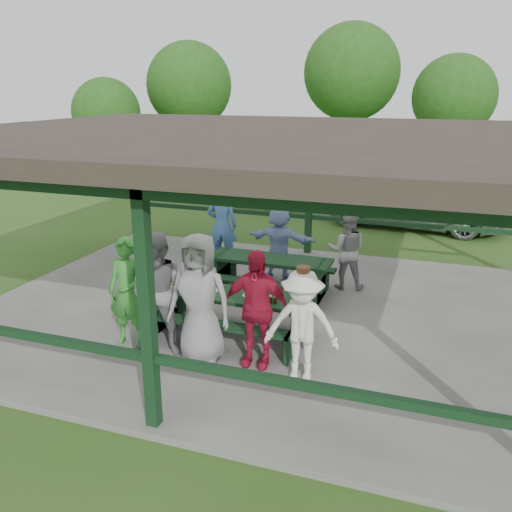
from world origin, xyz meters
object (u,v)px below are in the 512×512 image
at_px(spectator_lblue, 279,242).
at_px(contestant_green, 128,292).
at_px(pickup_truck, 418,202).
at_px(picnic_table_near, 229,308).
at_px(contestant_white_fedora, 302,325).
at_px(picnic_table_far, 270,271).
at_px(spectator_blue, 222,225).
at_px(farm_trailer, 266,189).
at_px(contestant_grey_left, 160,295).
at_px(contestant_grey_mid, 200,299).
at_px(spectator_grey, 347,250).
at_px(contestant_red, 256,308).

bearing_deg(spectator_lblue, contestant_green, 75.57).
bearing_deg(pickup_truck, picnic_table_near, 171.78).
bearing_deg(spectator_lblue, contestant_white_fedora, 115.94).
xyz_separation_m(picnic_table_far, pickup_truck, (2.36, 7.09, 0.14)).
distance_m(picnic_table_near, spectator_blue, 3.74).
distance_m(contestant_white_fedora, farm_trailer, 11.94).
bearing_deg(contestant_grey_left, pickup_truck, 65.11).
xyz_separation_m(picnic_table_far, contestant_grey_mid, (-0.14, -2.93, 0.52)).
xyz_separation_m(picnic_table_far, contestant_white_fedora, (1.41, -2.94, 0.34)).
xyz_separation_m(contestant_green, contestant_white_fedora, (2.84, -0.14, -0.07)).
bearing_deg(contestant_green, pickup_truck, 62.78).
xyz_separation_m(spectator_grey, pickup_truck, (1.01, 6.23, -0.18)).
bearing_deg(farm_trailer, contestant_white_fedora, -60.56).
xyz_separation_m(contestant_red, spectator_lblue, (-0.79, 3.75, -0.08)).
distance_m(contestant_white_fedora, spectator_lblue, 4.21).
height_order(contestant_grey_left, spectator_blue, contestant_grey_left).
relative_size(picnic_table_near, contestant_grey_mid, 1.37).
height_order(picnic_table_near, contestant_red, contestant_red).
relative_size(spectator_grey, pickup_truck, 0.31).
height_order(contestant_red, spectator_blue, spectator_blue).
bearing_deg(spectator_lblue, picnic_table_far, 101.32).
distance_m(contestant_red, farm_trailer, 11.54).
xyz_separation_m(picnic_table_far, contestant_red, (0.68, -2.76, 0.42)).
relative_size(contestant_white_fedora, spectator_lblue, 1.03).
relative_size(contestant_grey_mid, pickup_truck, 0.38).
distance_m(contestant_grey_mid, farm_trailer, 11.49).
height_order(contestant_green, pickup_truck, contestant_green).
height_order(picnic_table_near, picnic_table_far, same).
distance_m(contestant_green, pickup_truck, 10.59).
bearing_deg(pickup_truck, contestant_grey_left, 169.17).
relative_size(contestant_grey_mid, contestant_white_fedora, 1.19).
distance_m(picnic_table_far, pickup_truck, 7.47).
relative_size(contestant_white_fedora, pickup_truck, 0.32).
bearing_deg(contestant_white_fedora, contestant_red, 159.60).
bearing_deg(spectator_grey, contestant_grey_mid, 60.02).
height_order(picnic_table_far, contestant_grey_mid, contestant_grey_mid).
bearing_deg(contestant_green, contestant_white_fedora, -9.04).
bearing_deg(spectator_blue, picnic_table_near, 105.35).
bearing_deg(picnic_table_near, contestant_red, -46.40).
relative_size(contestant_grey_mid, farm_trailer, 0.56).
xyz_separation_m(contestant_green, spectator_grey, (2.77, 3.65, -0.08)).
relative_size(spectator_lblue, spectator_grey, 1.01).
height_order(spectator_blue, spectator_grey, spectator_blue).
distance_m(contestant_grey_left, farm_trailer, 11.34).
xyz_separation_m(picnic_table_near, pickup_truck, (2.41, 9.09, 0.14)).
relative_size(picnic_table_far, contestant_red, 1.35).
xyz_separation_m(spectator_lblue, farm_trailer, (-2.69, 7.25, -0.30)).
distance_m(contestant_white_fedora, pickup_truck, 10.07).
distance_m(pickup_truck, farm_trailer, 5.29).
xyz_separation_m(contestant_grey_left, spectator_grey, (2.13, 3.77, -0.17)).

